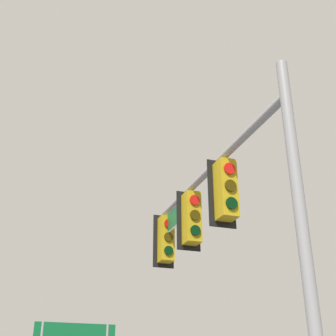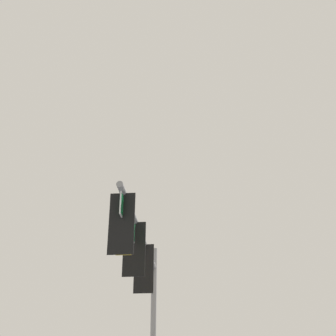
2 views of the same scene
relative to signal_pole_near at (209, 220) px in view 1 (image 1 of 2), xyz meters
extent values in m
cylinder|color=gray|center=(-2.84, -0.45, -1.63)|extent=(0.17, 0.17, 6.46)
cylinder|color=gray|center=(0.13, 0.02, 1.00)|extent=(5.96, 1.08, 0.14)
cube|color=black|center=(-0.57, -0.09, 0.33)|extent=(0.11, 0.52, 1.30)
cube|color=#B79314|center=(-0.76, -0.12, 0.33)|extent=(0.41, 0.37, 1.10)
cylinder|color=#B79314|center=(-0.76, -0.12, 0.94)|extent=(0.04, 0.04, 0.12)
cylinder|color=red|center=(-0.96, -0.15, 0.66)|extent=(0.06, 0.22, 0.22)
cylinder|color=#392D05|center=(-0.96, -0.15, 0.33)|extent=(0.06, 0.22, 0.22)
cylinder|color=black|center=(-0.96, -0.15, 0.00)|extent=(0.06, 0.22, 0.22)
cube|color=black|center=(1.06, 0.17, 0.33)|extent=(0.11, 0.52, 1.30)
cube|color=#B79314|center=(0.87, 0.14, 0.33)|extent=(0.41, 0.37, 1.10)
cylinder|color=#B79314|center=(0.87, 0.14, 0.94)|extent=(0.04, 0.04, 0.12)
cylinder|color=red|center=(0.68, 0.11, 0.66)|extent=(0.06, 0.22, 0.22)
cylinder|color=#392D05|center=(0.68, 0.11, 0.33)|extent=(0.06, 0.22, 0.22)
cylinder|color=black|center=(0.68, 0.11, 0.00)|extent=(0.06, 0.22, 0.22)
cube|color=black|center=(2.70, 0.43, 0.33)|extent=(0.11, 0.52, 1.30)
cube|color=#B79314|center=(2.51, 0.40, 0.33)|extent=(0.41, 0.37, 1.10)
cylinder|color=#B79314|center=(2.51, 0.40, 0.94)|extent=(0.04, 0.04, 0.12)
cylinder|color=red|center=(2.31, 0.37, 0.66)|extent=(0.06, 0.22, 0.22)
cylinder|color=#392D05|center=(2.31, 0.37, 0.33)|extent=(0.06, 0.22, 0.22)
cylinder|color=black|center=(2.31, 0.37, 0.00)|extent=(0.06, 0.22, 0.22)
cube|color=#0F602D|center=(2.03, 0.32, 0.68)|extent=(1.75, 0.32, 0.43)
cube|color=white|center=(2.03, 0.32, 0.68)|extent=(1.81, 0.31, 0.49)
camera|label=1|loc=(-8.23, 2.27, -2.86)|focal=50.00mm
camera|label=2|loc=(10.99, 3.47, -3.04)|focal=50.00mm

